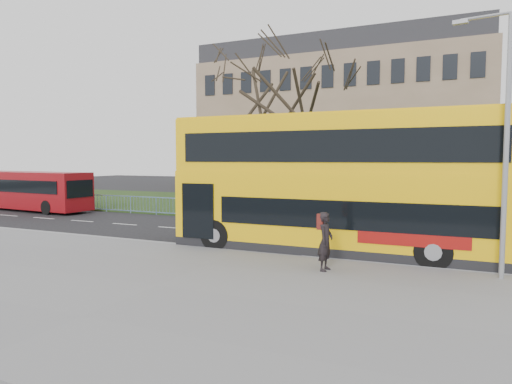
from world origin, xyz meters
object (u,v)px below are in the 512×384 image
at_px(red_bus, 29,190).
at_px(pedestrian, 325,241).
at_px(yellow_bus, 335,181).
at_px(street_lamp, 503,134).

distance_m(red_bus, pedestrian, 24.36).
bearing_deg(yellow_bus, red_bus, 166.06).
distance_m(yellow_bus, pedestrian, 3.57).
distance_m(yellow_bus, street_lamp, 5.74).
distance_m(red_bus, street_lamp, 28.58).
distance_m(pedestrian, street_lamp, 5.74).
bearing_deg(street_lamp, pedestrian, -156.85).
height_order(yellow_bus, pedestrian, yellow_bus).
distance_m(yellow_bus, red_bus, 22.97).
relative_size(yellow_bus, pedestrian, 6.76).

